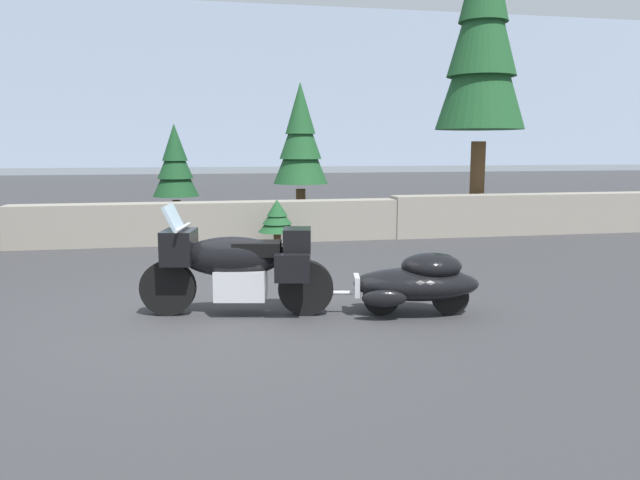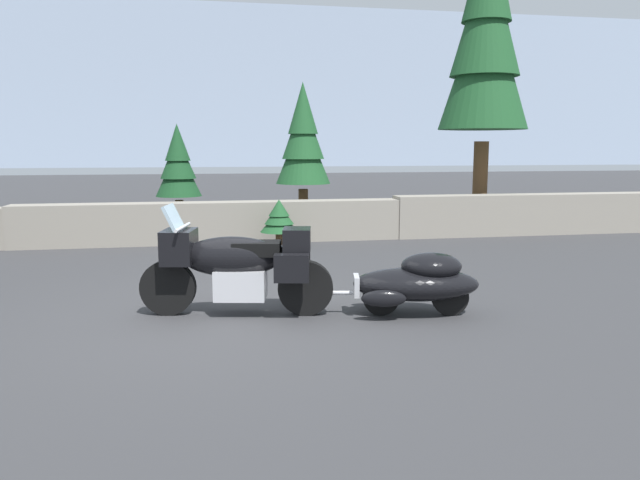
% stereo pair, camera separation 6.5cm
% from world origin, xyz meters
% --- Properties ---
extents(ground_plane, '(80.00, 80.00, 0.00)m').
position_xyz_m(ground_plane, '(0.00, 0.00, 0.00)').
color(ground_plane, '#38383A').
extents(stone_guard_wall, '(24.00, 0.61, 0.93)m').
position_xyz_m(stone_guard_wall, '(0.88, 5.84, 0.44)').
color(stone_guard_wall, gray).
rests_on(stone_guard_wall, ground).
extents(distant_ridgeline, '(240.00, 80.00, 16.00)m').
position_xyz_m(distant_ridgeline, '(0.00, 95.84, 8.00)').
color(distant_ridgeline, '#99A8BF').
rests_on(distant_ridgeline, ground).
extents(touring_motorcycle, '(2.29, 1.01, 1.33)m').
position_xyz_m(touring_motorcycle, '(0.21, 0.14, 0.62)').
color(touring_motorcycle, black).
rests_on(touring_motorcycle, ground).
extents(car_shaped_trailer, '(2.23, 0.99, 0.76)m').
position_xyz_m(car_shaped_trailer, '(2.32, -0.27, 0.41)').
color(car_shaped_trailer, black).
rests_on(car_shaped_trailer, ground).
extents(pine_tree_tall, '(2.08, 2.08, 7.38)m').
position_xyz_m(pine_tree_tall, '(6.37, 6.70, 4.62)').
color(pine_tree_tall, brown).
rests_on(pine_tree_tall, ground).
extents(pine_tree_secondary, '(1.09, 1.09, 2.55)m').
position_xyz_m(pine_tree_secondary, '(-0.76, 7.96, 1.59)').
color(pine_tree_secondary, brown).
rests_on(pine_tree_secondary, ground).
extents(pine_tree_far_right, '(1.28, 1.28, 3.50)m').
position_xyz_m(pine_tree_far_right, '(2.16, 7.28, 2.19)').
color(pine_tree_far_right, brown).
rests_on(pine_tree_far_right, ground).
extents(pine_sapling_near, '(0.76, 0.76, 0.97)m').
position_xyz_m(pine_sapling_near, '(1.31, 5.01, 0.60)').
color(pine_sapling_near, brown).
rests_on(pine_sapling_near, ground).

